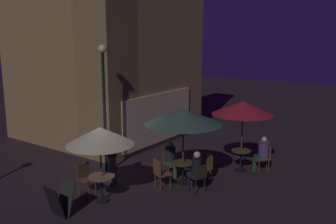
% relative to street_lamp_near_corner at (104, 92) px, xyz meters
% --- Properties ---
extents(ground_plane, '(60.00, 60.00, 0.00)m').
position_rel_street_lamp_near_corner_xyz_m(ground_plane, '(-0.58, -0.81, -2.85)').
color(ground_plane, '#291F24').
extents(cafe_building, '(6.60, 6.81, 8.92)m').
position_rel_street_lamp_near_corner_xyz_m(cafe_building, '(2.79, 2.60, 1.60)').
color(cafe_building, '#9A7C49').
rests_on(cafe_building, ground).
extents(street_lamp_near_corner, '(0.28, 0.28, 4.41)m').
position_rel_street_lamp_near_corner_xyz_m(street_lamp_near_corner, '(0.00, 0.00, 0.00)').
color(street_lamp_near_corner, black).
rests_on(street_lamp_near_corner, ground).
extents(menu_sandwich_board, '(0.67, 0.58, 0.88)m').
position_rel_street_lamp_near_corner_xyz_m(menu_sandwich_board, '(-2.93, -1.21, -2.40)').
color(menu_sandwich_board, black).
rests_on(menu_sandwich_board, ground).
extents(cafe_table_0, '(0.69, 0.69, 0.76)m').
position_rel_street_lamp_near_corner_xyz_m(cafe_table_0, '(2.93, -3.68, -2.32)').
color(cafe_table_0, black).
rests_on(cafe_table_0, ground).
extents(cafe_table_1, '(0.70, 0.70, 0.72)m').
position_rel_street_lamp_near_corner_xyz_m(cafe_table_1, '(0.78, -2.65, -2.34)').
color(cafe_table_1, black).
rests_on(cafe_table_1, ground).
extents(cafe_table_2, '(0.76, 0.76, 0.77)m').
position_rel_street_lamp_near_corner_xyz_m(cafe_table_2, '(-1.66, -1.46, -2.28)').
color(cafe_table_2, black).
rests_on(cafe_table_2, ground).
extents(patio_umbrella_0, '(2.12, 2.12, 2.51)m').
position_rel_street_lamp_near_corner_xyz_m(patio_umbrella_0, '(2.93, -3.68, -0.59)').
color(patio_umbrella_0, black).
rests_on(patio_umbrella_0, ground).
extents(patio_umbrella_1, '(2.43, 2.43, 2.45)m').
position_rel_street_lamp_near_corner_xyz_m(patio_umbrella_1, '(0.78, -2.65, -0.64)').
color(patio_umbrella_1, black).
rests_on(patio_umbrella_1, ground).
extents(patio_umbrella_2, '(1.91, 1.91, 2.21)m').
position_rel_street_lamp_near_corner_xyz_m(patio_umbrella_2, '(-1.66, -1.46, -0.91)').
color(patio_umbrella_2, black).
rests_on(patio_umbrella_2, ground).
extents(cafe_chair_0, '(0.57, 0.57, 0.96)m').
position_rel_street_lamp_near_corner_xyz_m(cafe_chair_0, '(3.41, -4.41, -2.27)').
color(cafe_chair_0, brown).
rests_on(cafe_chair_0, ground).
extents(cafe_chair_1, '(0.58, 0.58, 0.95)m').
position_rel_street_lamp_near_corner_xyz_m(cafe_chair_1, '(0.02, -2.29, -2.28)').
color(cafe_chair_1, brown).
rests_on(cafe_chair_1, ground).
extents(cafe_chair_2, '(0.57, 0.57, 0.90)m').
position_rel_street_lamp_near_corner_xyz_m(cafe_chair_2, '(0.47, -3.41, -2.29)').
color(cafe_chair_2, black).
rests_on(cafe_chair_2, ground).
extents(cafe_chair_3, '(0.58, 0.58, 0.89)m').
position_rel_street_lamp_near_corner_xyz_m(cafe_chair_3, '(1.45, -3.14, -2.32)').
color(cafe_chair_3, '#4D3D1F').
rests_on(cafe_chair_3, ground).
extents(cafe_chair_4, '(0.52, 0.52, 0.90)m').
position_rel_street_lamp_near_corner_xyz_m(cafe_chair_4, '(1.12, -1.86, -2.32)').
color(cafe_chair_4, brown).
rests_on(cafe_chair_4, ground).
extents(cafe_chair_5, '(0.47, 0.47, 0.95)m').
position_rel_street_lamp_near_corner_xyz_m(cafe_chair_5, '(-1.58, -0.68, -2.28)').
color(cafe_chair_5, brown).
rests_on(cafe_chair_5, ground).
extents(patron_seated_0, '(0.52, 0.56, 1.26)m').
position_rel_street_lamp_near_corner_xyz_m(patron_seated_0, '(3.33, -4.30, -2.14)').
color(patron_seated_0, '#274429').
rests_on(patron_seated_0, ground).
extents(patron_seated_1, '(0.42, 0.51, 1.28)m').
position_rel_street_lamp_near_corner_xyz_m(patron_seated_1, '(0.52, -3.28, -2.13)').
color(patron_seated_1, '#1B2848').
rests_on(patron_seated_1, ground).
extents(patron_seated_2, '(0.48, 0.55, 1.23)m').
position_rel_street_lamp_near_corner_xyz_m(patron_seated_2, '(1.06, -1.99, -2.15)').
color(patron_seated_2, '#374F33').
rests_on(patron_seated_2, ground).
extents(patron_standing_3, '(0.30, 0.30, 1.71)m').
position_rel_street_lamp_near_corner_xyz_m(patron_standing_3, '(-0.56, -0.83, -1.98)').
color(patron_standing_3, '#374C38').
rests_on(patron_standing_3, ground).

